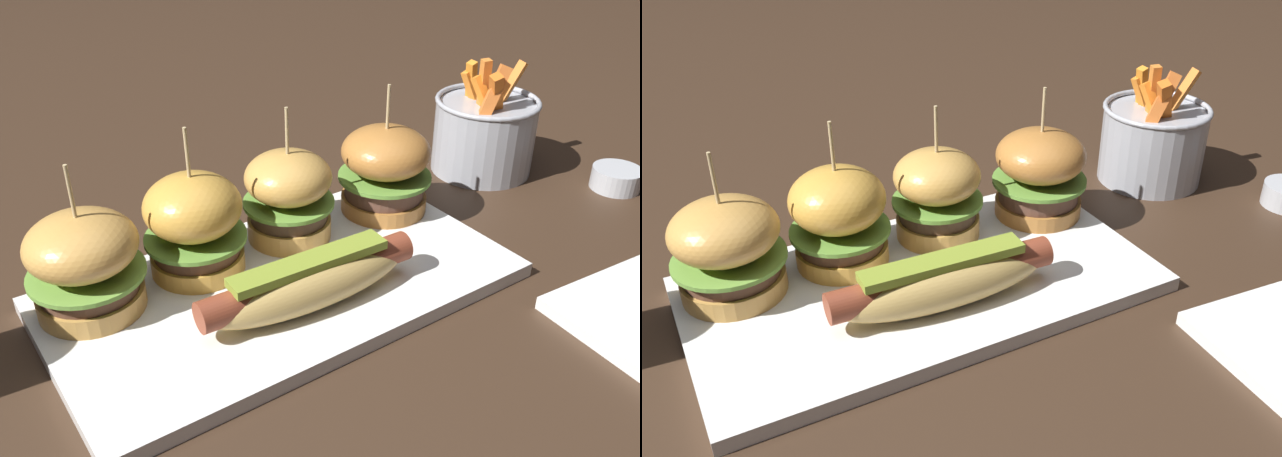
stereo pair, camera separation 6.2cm
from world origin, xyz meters
The scene contains 9 objects.
ground_plane centered at (0.00, 0.00, 0.00)m, with size 3.00×3.00×0.00m, color #382619.
platter_main centered at (0.00, 0.00, 0.01)m, with size 0.41×0.22×0.01m, color white.
hot_dog centered at (0.00, -0.04, 0.04)m, with size 0.20×0.06×0.05m.
slider_far_left centered at (-0.15, 0.06, 0.06)m, with size 0.10×0.10×0.13m.
slider_center_left centered at (-0.05, 0.06, 0.06)m, with size 0.09×0.09×0.14m.
slider_center_right centered at (0.05, 0.06, 0.06)m, with size 0.09×0.09×0.13m.
slider_far_right centered at (0.16, 0.05, 0.06)m, with size 0.10×0.10×0.14m.
fries_bucket centered at (0.33, 0.08, 0.05)m, with size 0.12×0.12×0.14m.
sauce_ramekin centered at (0.43, -0.04, 0.01)m, with size 0.06×0.06×0.02m.
Camera 1 is at (-0.26, -0.44, 0.37)m, focal length 39.15 mm.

